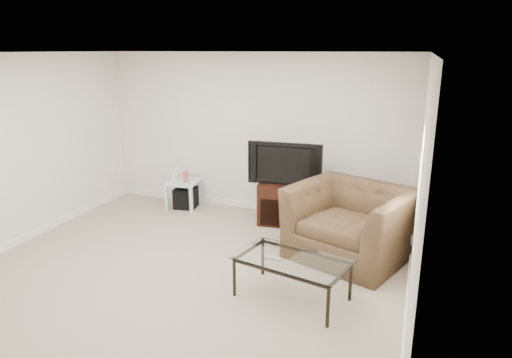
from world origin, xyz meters
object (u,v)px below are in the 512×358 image
(subwoofer, at_px, (186,198))
(side_table, at_px, (184,194))
(tv_stand, at_px, (286,203))
(coffee_table, at_px, (292,278))
(television, at_px, (286,162))
(recliner, at_px, (351,211))

(subwoofer, bearing_deg, side_table, -140.28)
(tv_stand, relative_size, subwoofer, 2.24)
(subwoofer, relative_size, coffee_table, 0.30)
(television, distance_m, side_table, 1.93)
(side_table, bearing_deg, coffee_table, -41.46)
(television, xyz_separation_m, side_table, (-1.79, 0.13, -0.73))
(tv_stand, xyz_separation_m, subwoofer, (-1.76, 0.12, -0.16))
(tv_stand, height_order, side_table, tv_stand)
(coffee_table, bearing_deg, tv_stand, 107.88)
(tv_stand, distance_m, television, 0.63)
(tv_stand, xyz_separation_m, television, (0.00, -0.03, 0.63))
(side_table, xyz_separation_m, coffee_table, (2.45, -2.16, -0.00))
(coffee_table, bearing_deg, subwoofer, 137.95)
(side_table, distance_m, recliner, 3.04)
(coffee_table, bearing_deg, side_table, 138.54)
(television, relative_size, subwoofer, 2.94)
(recliner, distance_m, coffee_table, 1.34)
(television, xyz_separation_m, recliner, (1.08, -0.82, -0.35))
(tv_stand, xyz_separation_m, recliner, (1.08, -0.85, 0.29))
(recliner, xyz_separation_m, coffee_table, (-0.42, -1.22, -0.38))
(tv_stand, relative_size, coffee_table, 0.67)
(subwoofer, distance_m, coffee_table, 3.27)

